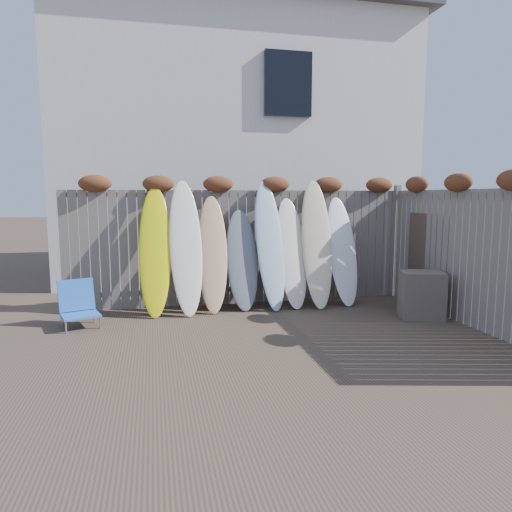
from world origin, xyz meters
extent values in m
plane|color=#493A2D|center=(0.00, 0.00, 0.00)|extent=(80.00, 80.00, 0.00)
cube|color=slate|center=(0.00, 2.40, 1.00)|extent=(6.00, 0.10, 2.00)
cube|color=slate|center=(3.00, 2.40, 1.05)|extent=(0.10, 0.10, 2.10)
ellipsoid|color=brown|center=(-2.40, 2.36, 2.10)|extent=(0.52, 0.28, 0.28)
ellipsoid|color=brown|center=(-1.40, 2.36, 2.10)|extent=(0.52, 0.28, 0.28)
ellipsoid|color=brown|center=(-0.40, 2.36, 2.10)|extent=(0.52, 0.28, 0.28)
ellipsoid|color=brown|center=(0.60, 2.36, 2.10)|extent=(0.52, 0.28, 0.28)
ellipsoid|color=brown|center=(1.60, 2.36, 2.10)|extent=(0.52, 0.28, 0.28)
ellipsoid|color=brown|center=(2.60, 2.36, 2.10)|extent=(0.52, 0.28, 0.28)
cube|color=slate|center=(3.00, 0.20, 1.00)|extent=(0.10, 4.40, 2.00)
ellipsoid|color=brown|center=(2.96, 0.60, 2.10)|extent=(0.28, 0.56, 0.28)
ellipsoid|color=brown|center=(2.96, 1.70, 2.10)|extent=(0.28, 0.56, 0.28)
cube|color=silver|center=(0.50, 6.50, 3.00)|extent=(8.00, 5.00, 6.00)
cube|color=black|center=(1.30, 3.95, 4.20)|extent=(1.00, 0.12, 1.30)
cube|color=#3F3F44|center=(0.50, 6.50, 6.15)|extent=(8.50, 5.50, 0.35)
cube|color=blue|center=(-2.57, 1.37, 0.19)|extent=(0.62, 0.58, 0.03)
cube|color=blue|center=(-2.65, 1.60, 0.44)|extent=(0.53, 0.31, 0.46)
cylinder|color=#B9B8C0|center=(-2.73, 1.12, 0.09)|extent=(0.03, 0.03, 0.19)
cylinder|color=#ABADB3|center=(-2.85, 1.48, 0.09)|extent=(0.03, 0.03, 0.19)
cylinder|color=#ABABB2|center=(-2.29, 1.27, 0.09)|extent=(0.03, 0.03, 0.19)
cylinder|color=#B3B3BA|center=(-2.41, 1.63, 0.09)|extent=(0.03, 0.03, 0.19)
cube|color=brown|center=(2.56, 0.78, 0.37)|extent=(0.77, 0.70, 0.73)
cube|color=#3B3224|center=(3.01, 1.32, 0.80)|extent=(0.13, 1.07, 1.61)
ellipsoid|color=#FBFF0A|center=(-1.49, 1.95, 1.03)|extent=(0.56, 0.77, 2.06)
ellipsoid|color=white|center=(-1.00, 1.93, 1.08)|extent=(0.56, 0.79, 2.16)
ellipsoid|color=#EDA98F|center=(-0.56, 1.99, 0.96)|extent=(0.54, 0.72, 1.91)
ellipsoid|color=slate|center=(-0.06, 2.00, 0.84)|extent=(0.55, 0.61, 1.67)
ellipsoid|color=#A8C7DE|center=(0.42, 1.97, 1.09)|extent=(0.54, 0.80, 2.17)
ellipsoid|color=white|center=(0.80, 1.97, 0.94)|extent=(0.55, 0.70, 1.87)
ellipsoid|color=#F7DFBB|center=(1.24, 1.94, 1.09)|extent=(0.59, 0.82, 2.19)
ellipsoid|color=white|center=(1.73, 1.97, 0.94)|extent=(0.58, 0.71, 1.89)
camera|label=1|loc=(-1.50, -5.45, 1.90)|focal=32.00mm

